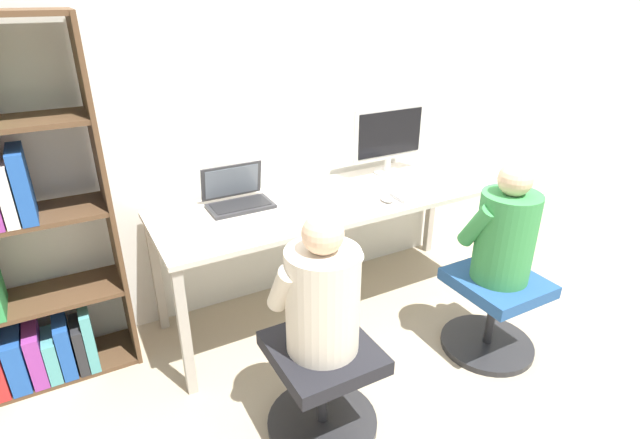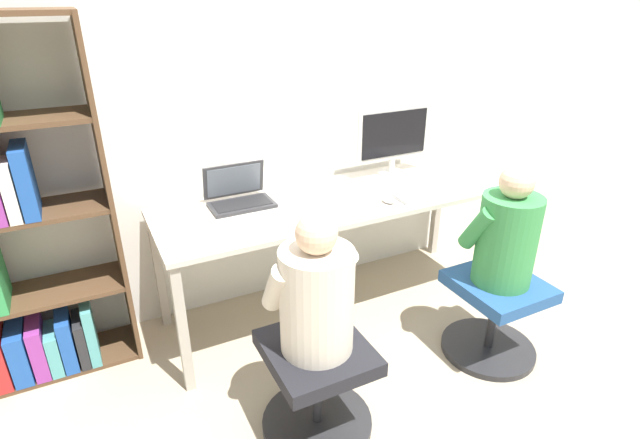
% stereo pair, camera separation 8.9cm
% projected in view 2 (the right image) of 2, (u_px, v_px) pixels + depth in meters
% --- Properties ---
extents(ground_plane, '(14.00, 14.00, 0.00)m').
position_uv_depth(ground_plane, '(363.00, 335.00, 3.03)').
color(ground_plane, tan).
extents(wall_back, '(10.00, 0.05, 2.60)m').
position_uv_depth(wall_back, '(307.00, 97.00, 3.10)').
color(wall_back, silver).
rests_on(wall_back, ground_plane).
extents(desk, '(2.16, 0.70, 0.78)m').
position_uv_depth(desk, '(338.00, 208.00, 3.01)').
color(desk, beige).
rests_on(desk, ground_plane).
extents(desktop_monitor, '(0.54, 0.18, 0.45)m').
position_uv_depth(desktop_monitor, '(394.00, 138.00, 3.26)').
color(desktop_monitor, beige).
rests_on(desktop_monitor, desk).
extents(laptop, '(0.36, 0.26, 0.23)m').
position_uv_depth(laptop, '(239.00, 196.00, 2.87)').
color(laptop, '#2D2D30').
rests_on(laptop, desk).
extents(keyboard, '(0.41, 0.14, 0.03)m').
position_uv_depth(keyboard, '(427.00, 194.00, 3.01)').
color(keyboard, '#B2B2B7').
rests_on(keyboard, desk).
extents(computer_mouse_by_keyboard, '(0.07, 0.10, 0.03)m').
position_uv_depth(computer_mouse_by_keyboard, '(389.00, 200.00, 2.91)').
color(computer_mouse_by_keyboard, silver).
rests_on(computer_mouse_by_keyboard, desk).
extents(office_chair_left, '(0.53, 0.53, 0.47)m').
position_uv_depth(office_chair_left, '(494.00, 312.00, 2.79)').
color(office_chair_left, '#262628').
rests_on(office_chair_left, ground_plane).
extents(office_chair_right, '(0.53, 0.53, 0.47)m').
position_uv_depth(office_chair_right, '(317.00, 382.00, 2.30)').
color(office_chair_right, '#262628').
rests_on(office_chair_right, ground_plane).
extents(person_at_monitor, '(0.38, 0.33, 0.66)m').
position_uv_depth(person_at_monitor, '(507.00, 234.00, 2.59)').
color(person_at_monitor, '#388C47').
rests_on(person_at_monitor, office_chair_left).
extents(person_at_laptop, '(0.39, 0.34, 0.64)m').
position_uv_depth(person_at_laptop, '(316.00, 293.00, 2.10)').
color(person_at_laptop, beige).
rests_on(person_at_laptop, office_chair_right).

